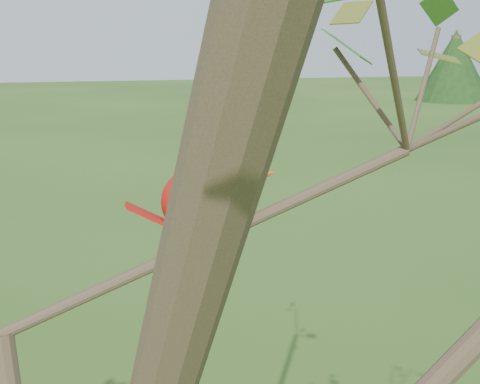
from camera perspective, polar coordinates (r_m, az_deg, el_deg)
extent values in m
ellipsoid|color=red|center=(1.06, -2.60, -0.67)|extent=(0.13, 0.10, 0.11)
sphere|color=red|center=(1.07, 0.50, 1.55)|extent=(0.06, 0.06, 0.06)
cone|color=red|center=(1.06, 0.24, 3.18)|extent=(0.05, 0.03, 0.05)
cone|color=#D85914|center=(1.08, 2.09, 1.47)|extent=(0.03, 0.02, 0.02)
ellipsoid|color=black|center=(1.08, 1.56, 1.39)|extent=(0.02, 0.03, 0.03)
cube|color=red|center=(1.06, -6.69, -1.99)|extent=(0.08, 0.03, 0.05)
ellipsoid|color=red|center=(1.10, -3.32, -0.07)|extent=(0.09, 0.03, 0.06)
ellipsoid|color=red|center=(1.02, -2.40, -1.00)|extent=(0.09, 0.03, 0.06)
cylinder|color=#3C2D20|center=(29.76, 0.00, 10.59)|extent=(0.50, 0.50, 3.31)
cone|color=black|center=(29.76, 0.00, 10.85)|extent=(3.86, 3.86, 3.58)
cylinder|color=#3C2D20|center=(28.86, 16.30, 9.20)|extent=(0.36, 0.36, 2.43)
cone|color=black|center=(28.86, 16.32, 9.40)|extent=(2.83, 2.83, 2.63)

